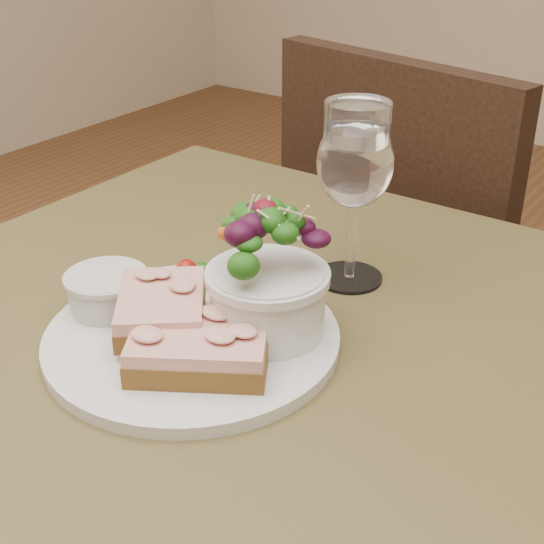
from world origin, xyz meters
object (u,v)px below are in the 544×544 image
Objects in this scene: ramekin at (107,289)px; salad_bowl at (268,272)px; dinner_plate at (192,338)px; sandwich_front at (200,347)px; sandwich_back at (162,308)px; wine_glass at (355,168)px; cafe_table at (246,431)px; chair_far at (430,371)px.

salad_bowl is (0.15, 0.06, 0.04)m from ramekin.
dinner_plate is 1.88× the size of sandwich_front.
wine_glass reaches higher than sandwich_back.
dinner_plate is at bearing 77.18° from sandwich_back.
cafe_table is 3.00× the size of dinner_plate.
ramekin is at bearing -172.18° from dinner_plate.
ramekin is at bearing 139.99° from sandwich_front.
chair_far is at bearing 93.49° from dinner_plate.
dinner_plate is at bearing 105.45° from chair_far.
salad_bowl is 0.73× the size of wine_glass.
sandwich_front is 0.24m from wine_glass.
sandwich_front is at bearing -40.90° from dinner_plate.
sandwich_front is 0.09m from salad_bowl.
cafe_table is 5.64× the size of sandwich_front.
sandwich_back is at bearing -153.91° from dinner_plate.
wine_glass is (0.08, 0.20, 0.09)m from sandwich_back.
salad_bowl reaches higher than ramekin.
cafe_table is 0.19m from ramekin.
salad_bowl reaches higher than sandwich_front.
dinner_plate is 0.23m from wine_glass.
ramekin is 0.41× the size of wine_glass.
wine_glass is (0.02, 0.16, 0.22)m from cafe_table.
chair_far is 0.84m from dinner_plate.
salad_bowl is 0.15m from wine_glass.
wine_glass is at bearing 89.69° from salad_bowl.
ramekin reaches higher than sandwich_front.
salad_bowl is at bearing 45.86° from cafe_table.
ramekin is (-0.13, -0.04, 0.13)m from cafe_table.
sandwich_front reaches higher than cafe_table.
ramekin is at bearing -163.22° from cafe_table.
chair_far is at bearing 142.59° from sandwich_back.
sandwich_front is 0.13m from ramekin.
chair_far reaches higher than salad_bowl.
sandwich_front is (-0.00, -0.06, 0.13)m from cafe_table.
chair_far is at bearing 64.66° from sandwich_front.
ramekin is (-0.07, -0.00, -0.00)m from sandwich_back.
wine_glass reaches higher than cafe_table.
ramekin is at bearing -126.24° from wine_glass.
cafe_table is 11.03× the size of ramekin.
dinner_plate is (0.04, -0.70, 0.46)m from chair_far.
cafe_table is 0.89× the size of chair_far.
wine_glass reaches higher than sandwich_front.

